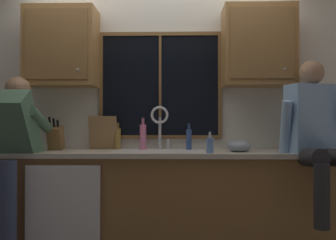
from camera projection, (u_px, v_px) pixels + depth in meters
The scene contains 23 objects.
back_wall at pixel (155, 112), 3.62m from camera, with size 5.64×0.12×2.55m, color silver.
window_glass at pixel (160, 85), 3.55m from camera, with size 1.10×0.02×0.95m, color black.
window_frame_top at pixel (160, 34), 3.55m from camera, with size 1.17×0.02×0.04m, color brown.
window_frame_bottom at pixel (160, 137), 3.54m from camera, with size 1.17×0.02×0.04m, color brown.
window_frame_left at pixel (101, 86), 3.56m from camera, with size 0.04×0.02×0.95m, color brown.
window_frame_right at pixel (220, 85), 3.53m from camera, with size 0.04×0.02×0.95m, color brown.
window_mullion_center at pixel (160, 85), 3.54m from camera, with size 0.02×0.02×0.95m, color brown.
lower_cabinet_run at pixel (152, 206), 3.26m from camera, with size 3.24×0.58×0.88m, color olive.
countertop at pixel (152, 153), 3.24m from camera, with size 3.30×0.62×0.04m, color beige.
dishwasher_front at pixel (63, 212), 2.96m from camera, with size 0.60×0.02×0.74m, color white.
upper_cabinet_left at pixel (62, 48), 3.42m from camera, with size 0.64×0.36×0.72m.
upper_cabinet_right at pixel (258, 47), 3.37m from camera, with size 0.64×0.36×0.72m.
sink at pixel (159, 162), 3.25m from camera, with size 0.80×0.46×0.21m.
faucet at pixel (160, 122), 3.44m from camera, with size 0.18×0.09×0.40m.
person_standing at pixel (6, 148), 2.97m from camera, with size 0.53×0.69×1.57m.
person_sitting_on_counter at pixel (316, 131), 2.95m from camera, with size 0.54×0.65×1.26m.
knife_block at pixel (56, 138), 3.36m from camera, with size 0.12×0.18×0.32m.
cutting_board at pixel (103, 133), 3.49m from camera, with size 0.26×0.02×0.32m, color #997047.
mixing_bowl at pixel (239, 146), 3.19m from camera, with size 0.21×0.21×0.10m, color #8C99A8.
soap_dispenser at pixel (210, 145), 3.03m from camera, with size 0.06×0.07×0.17m.
bottle_green_glass at pixel (189, 139), 3.41m from camera, with size 0.05×0.05×0.25m.
bottle_tall_clear at pixel (143, 136), 3.43m from camera, with size 0.06×0.06×0.30m.
bottle_amber_small at pixel (118, 138), 3.50m from camera, with size 0.06×0.06×0.26m.
Camera 1 is at (0.22, -3.55, 1.16)m, focal length 39.78 mm.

